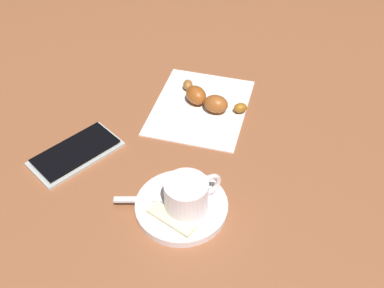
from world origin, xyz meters
name	(u,v)px	position (x,y,z in m)	size (l,w,h in m)	color
ground_plane	(196,160)	(0.00, 0.00, 0.00)	(1.80, 1.80, 0.00)	brown
saucer	(181,206)	(0.10, 0.00, 0.01)	(0.13, 0.13, 0.01)	white
espresso_cup	(188,195)	(0.10, 0.01, 0.04)	(0.07, 0.07, 0.05)	white
teaspoon	(180,199)	(0.09, 0.00, 0.01)	(0.04, 0.14, 0.01)	silver
sugar_packet	(172,219)	(0.13, -0.01, 0.01)	(0.07, 0.02, 0.01)	beige
napkin	(200,107)	(-0.13, -0.02, 0.00)	(0.19, 0.16, 0.00)	white
croissant	(207,99)	(-0.13, -0.01, 0.02)	(0.08, 0.13, 0.03)	#97602D
cell_phone	(76,153)	(0.03, -0.19, 0.01)	(0.15, 0.14, 0.01)	#B8BDBA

